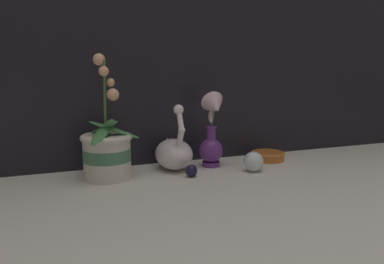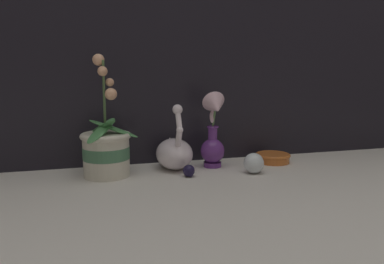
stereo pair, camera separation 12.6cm
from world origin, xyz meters
The scene contains 7 objects.
ground_plane centered at (0.00, 0.00, 0.00)m, with size 2.80×2.80×0.00m, color beige.
orchid_potted_plant centered at (-0.30, 0.14, 0.09)m, with size 0.19×0.23×0.39m.
swan_figurine centered at (-0.07, 0.17, 0.06)m, with size 0.13×0.20×0.23m.
blue_vase centered at (0.06, 0.15, 0.11)m, with size 0.08×0.12×0.27m.
glass_sphere centered at (0.17, 0.04, 0.03)m, with size 0.07×0.07×0.07m.
amber_dish centered at (0.30, 0.17, 0.02)m, with size 0.13×0.13×0.03m.
glass_bauble centered at (-0.05, 0.06, 0.02)m, with size 0.04×0.04×0.04m.
Camera 1 is at (-0.47, -1.03, 0.34)m, focal length 35.00 mm.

